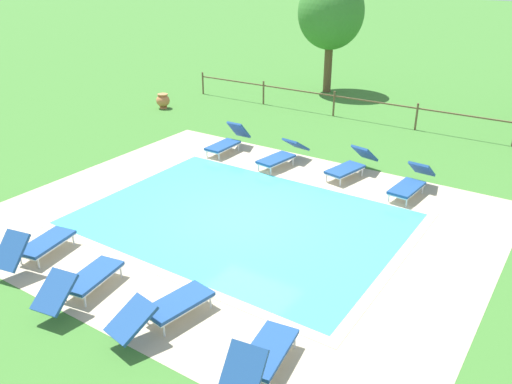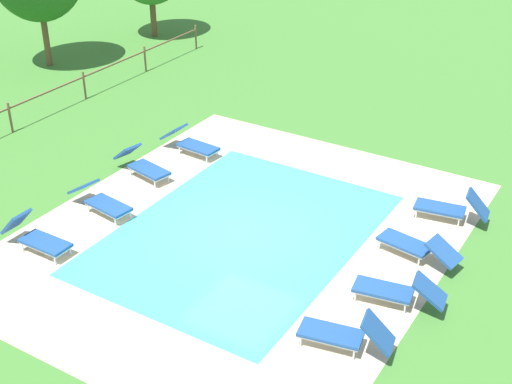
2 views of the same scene
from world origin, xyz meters
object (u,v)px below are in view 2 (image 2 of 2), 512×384
sun_lounger_north_mid (37,237)px  sun_lounger_south_mid (451,208)px  sun_lounger_south_end (396,291)px  sun_lounger_north_end (101,200)px  sun_lounger_north_far (344,334)px  sun_lounger_south_far (416,246)px  sun_lounger_north_near_steps (191,143)px  sun_lounger_south_near_corner (143,165)px

sun_lounger_north_mid → sun_lounger_south_mid: size_ratio=0.97×
sun_lounger_south_end → sun_lounger_north_mid: bearing=107.3°
sun_lounger_north_end → sun_lounger_north_far: bearing=-101.0°
sun_lounger_north_mid → sun_lounger_north_far: (0.67, -7.96, -0.00)m
sun_lounger_south_far → sun_lounger_south_end: bearing=-172.0°
sun_lounger_north_far → sun_lounger_south_far: sun_lounger_north_far is taller
sun_lounger_north_near_steps → sun_lounger_north_far: sun_lounger_north_far is taller
sun_lounger_south_far → sun_lounger_north_end: bearing=106.2°
sun_lounger_south_near_corner → sun_lounger_south_end: sun_lounger_south_near_corner is taller
sun_lounger_south_near_corner → sun_lounger_south_end: 8.80m
sun_lounger_north_mid → sun_lounger_north_end: 2.21m
sun_lounger_north_mid → sun_lounger_south_near_corner: bearing=3.9°
sun_lounger_south_end → sun_lounger_south_mid: bearing=1.7°
sun_lounger_south_near_corner → sun_lounger_south_mid: 8.78m
sun_lounger_north_far → sun_lounger_south_mid: bearing=-2.2°
sun_lounger_north_end → sun_lounger_south_mid: (4.46, -8.11, 0.03)m
sun_lounger_north_end → sun_lounger_south_far: sun_lounger_north_end is taller
sun_lounger_north_end → sun_lounger_south_near_corner: bearing=9.8°
sun_lounger_north_mid → sun_lounger_south_far: bearing=-60.7°
sun_lounger_north_mid → sun_lounger_south_mid: (6.67, -8.19, 0.00)m
sun_lounger_south_end → sun_lounger_north_near_steps: bearing=65.5°
sun_lounger_south_far → sun_lounger_north_far: bearing=178.8°
sun_lounger_north_near_steps → sun_lounger_north_mid: size_ratio=1.07×
sun_lounger_north_end → sun_lounger_south_far: bearing=-73.8°
sun_lounger_north_mid → sun_lounger_south_near_corner: size_ratio=0.93×
sun_lounger_north_end → sun_lounger_north_near_steps: bearing=1.0°
sun_lounger_north_near_steps → sun_lounger_south_mid: 8.18m
sun_lounger_south_end → sun_lounger_south_near_corner: bearing=78.0°
sun_lounger_north_mid → sun_lounger_south_far: sun_lounger_north_mid is taller
sun_lounger_north_end → sun_lounger_south_end: (0.38, -8.23, 0.01)m
sun_lounger_north_near_steps → sun_lounger_south_far: sun_lounger_north_near_steps is taller
sun_lounger_south_near_corner → sun_lounger_south_mid: sun_lounger_south_mid is taller
sun_lounger_north_far → sun_lounger_south_near_corner: (3.74, 8.26, -0.01)m
sun_lounger_north_near_steps → sun_lounger_north_end: (-4.17, -0.07, -0.01)m
sun_lounger_south_mid → sun_lounger_south_end: (-4.09, -0.12, -0.02)m
sun_lounger_north_far → sun_lounger_south_far: bearing=-1.2°
sun_lounger_north_far → sun_lounger_south_mid: 6.00m
sun_lounger_north_near_steps → sun_lounger_south_near_corner: size_ratio=0.99×
sun_lounger_north_end → sun_lounger_north_mid: bearing=177.9°
sun_lounger_north_near_steps → sun_lounger_south_near_corner: 1.99m
sun_lounger_north_far → sun_lounger_south_end: sun_lounger_north_far is taller
sun_lounger_north_far → sun_lounger_north_end: (1.54, 7.88, -0.02)m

